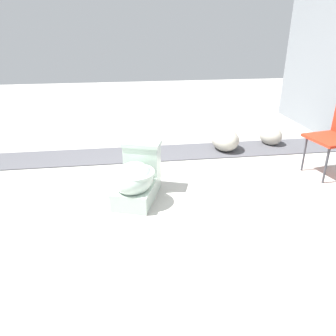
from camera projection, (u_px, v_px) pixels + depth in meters
The scene contains 5 objects.
ground_plane at pixel (140, 201), 3.12m from camera, with size 14.00×14.00×0.00m, color #A8A59E.
gravel_strip at pixel (172, 153), 4.28m from camera, with size 0.56×8.00×0.01m, color #4C4C51.
toilet at pixel (137, 178), 3.09m from camera, with size 0.72×0.56×0.52m.
boulder_near at pixel (271, 135), 4.53m from camera, with size 0.34×0.27×0.26m, color #ADA899.
boulder_far at pixel (225, 139), 4.32m from camera, with size 0.45×0.35×0.30m, color #ADA899.
Camera 1 is at (2.74, -0.12, 1.56)m, focal length 35.00 mm.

